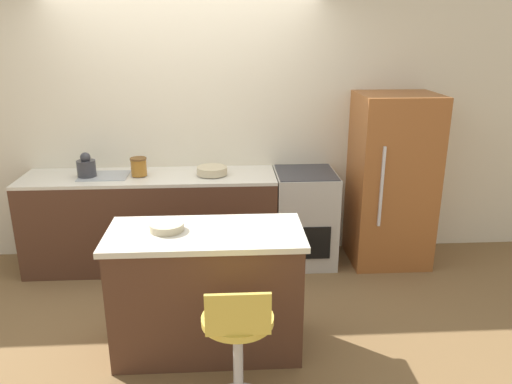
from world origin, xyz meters
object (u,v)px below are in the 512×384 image
(mixing_bowl, at_px, (212,171))
(kettle, at_px, (86,167))
(stool_chair, at_px, (238,347))
(oven_range, at_px, (304,217))
(refrigerator, at_px, (392,180))

(mixing_bowl, bearing_deg, kettle, 180.00)
(stool_chair, bearing_deg, mixing_bowl, 95.28)
(oven_range, relative_size, mixing_bowl, 3.27)
(oven_range, xyz_separation_m, mixing_bowl, (-0.88, -0.02, 0.49))
(oven_range, relative_size, kettle, 4.07)
(refrigerator, xyz_separation_m, kettle, (-2.86, -0.00, 0.18))
(refrigerator, bearing_deg, oven_range, 178.89)
(oven_range, bearing_deg, kettle, -179.46)
(oven_range, distance_m, refrigerator, 0.91)
(kettle, bearing_deg, stool_chair, -56.48)
(stool_chair, height_order, kettle, kettle)
(oven_range, height_order, refrigerator, refrigerator)
(mixing_bowl, bearing_deg, stool_chair, -84.72)
(mixing_bowl, bearing_deg, oven_range, 1.25)
(oven_range, xyz_separation_m, kettle, (-2.03, -0.02, 0.55))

